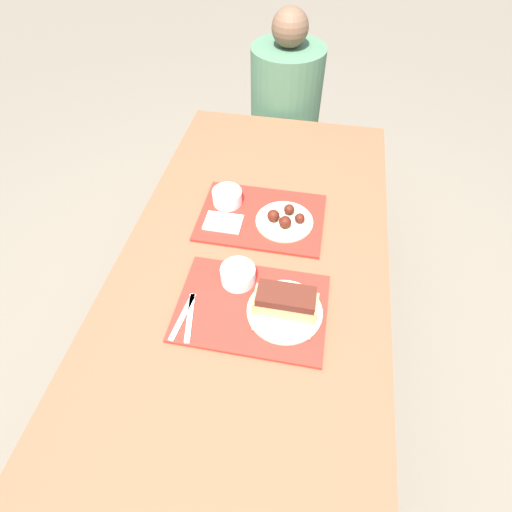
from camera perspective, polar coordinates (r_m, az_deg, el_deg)
The scene contains 14 objects.
ground_plane at distance 1.99m, azimuth -0.26°, elevation -14.03°, with size 12.00×12.00×0.00m, color #706656.
picnic_table at distance 1.43m, azimuth -0.36°, elevation -2.33°, with size 0.92×1.80×0.73m.
picnic_bench_far at distance 2.44m, azimuth 4.81°, elevation 14.33°, with size 0.87×0.28×0.45m.
tray_near at distance 1.24m, azimuth -0.61°, elevation -7.37°, with size 0.46×0.32×0.01m.
tray_far at distance 1.50m, azimuth 0.79°, elevation 5.55°, with size 0.46×0.32×0.01m.
bowl_coleslaw_near at distance 1.27m, azimuth -2.60°, elevation -2.59°, with size 0.11×0.11×0.05m.
brisket_sandwich_plate at distance 1.20m, azimuth 4.20°, elevation -6.95°, with size 0.23×0.23×0.10m.
plastic_fork_near at distance 1.23m, azimuth -10.42°, elevation -8.47°, with size 0.04×0.17×0.00m.
plastic_knife_near at distance 1.23m, azimuth -9.43°, elevation -8.66°, with size 0.05×0.17×0.00m.
condiment_packet at distance 1.27m, azimuth 0.80°, elevation -4.55°, with size 0.04×0.03×0.01m.
bowl_coleslaw_far at distance 1.53m, azimuth -4.14°, elevation 8.52°, with size 0.11×0.11×0.05m.
wings_plate_far at distance 1.46m, azimuth 4.10°, elevation 5.26°, with size 0.21×0.21×0.05m.
napkin_far at distance 1.47m, azimuth -4.69°, elevation 4.82°, with size 0.14×0.09×0.01m.
person_seated_across at distance 2.25m, azimuth 4.31°, elevation 21.93°, with size 0.37×0.37×0.70m.
Camera 1 is at (0.17, -0.87, 1.78)m, focal length 28.00 mm.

